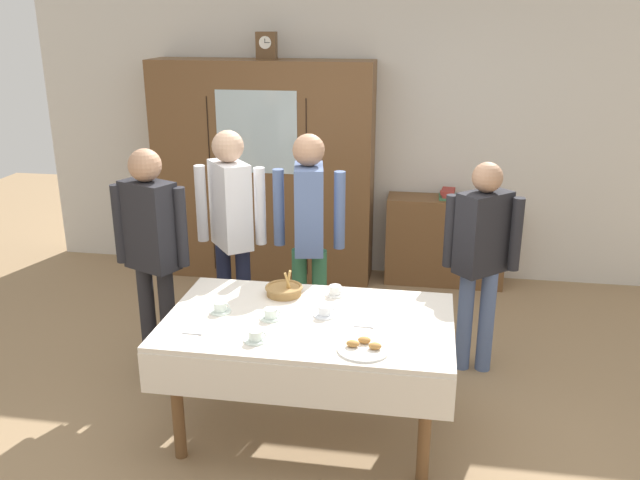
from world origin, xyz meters
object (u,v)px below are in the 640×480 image
object	(u,v)px
spoon_front_edge	(367,327)
wall_cabinet	(264,172)
tea_cup_far_right	(256,336)
bread_basket	(284,290)
mantel_clock	(267,46)
person_beside_shelf	(151,242)
bookshelf_low	(445,241)
spoon_far_right	(196,334)
dining_table	(308,337)
book_stack	(448,194)
person_by_cabinet	(231,220)
person_behind_table_left	(482,249)
tea_cup_mid_left	(325,312)
tea_cup_near_right	(335,291)
pastry_plate	(364,348)
person_behind_table_right	(309,225)
tea_cup_far_left	(271,314)
tea_cup_center	(220,308)

from	to	relation	value
spoon_front_edge	wall_cabinet	bearing A→B (deg)	115.52
tea_cup_far_right	bread_basket	size ratio (longest dim) A/B	0.54
mantel_clock	person_beside_shelf	world-z (taller)	mantel_clock
bookshelf_low	spoon_far_right	world-z (taller)	bookshelf_low
dining_table	book_stack	distance (m)	2.78
spoon_front_edge	person_by_cabinet	bearing A→B (deg)	136.59
bookshelf_low	person_by_cabinet	xyz separation A→B (m)	(-1.59, -1.63, 0.62)
mantel_clock	person_behind_table_left	xyz separation A→B (m)	(1.88, -1.59, -1.27)
tea_cup_mid_left	person_by_cabinet	xyz separation A→B (m)	(-0.84, 0.93, 0.24)
tea_cup_near_right	spoon_far_right	distance (m)	0.96
tea_cup_mid_left	spoon_front_edge	xyz separation A→B (m)	(0.26, -0.11, -0.02)
pastry_plate	spoon_front_edge	world-z (taller)	pastry_plate
spoon_front_edge	person_behind_table_right	bearing A→B (deg)	116.49
bookshelf_low	person_beside_shelf	bearing A→B (deg)	-134.30
tea_cup_mid_left	spoon_front_edge	world-z (taller)	tea_cup_mid_left
bookshelf_low	person_behind_table_left	bearing A→B (deg)	-83.10
bookshelf_low	tea_cup_far_left	xyz separation A→B (m)	(-1.05, -2.65, 0.38)
wall_cabinet	pastry_plate	world-z (taller)	wall_cabinet
tea_cup_near_right	tea_cup_far_left	bearing A→B (deg)	-128.58
tea_cup_center	spoon_front_edge	distance (m)	0.89
mantel_clock	person_behind_table_right	xyz separation A→B (m)	(0.66, -1.56, -1.16)
pastry_plate	tea_cup_center	bearing A→B (deg)	159.76
book_stack	tea_cup_far_right	bearing A→B (deg)	-110.07
tea_cup_far_left	person_behind_table_left	world-z (taller)	person_behind_table_left
tea_cup_far_right	spoon_far_right	distance (m)	0.35
mantel_clock	book_stack	world-z (taller)	mantel_clock
person_behind_table_right	person_by_cabinet	bearing A→B (deg)	-178.09
bread_basket	mantel_clock	bearing A→B (deg)	105.64
tea_cup_far_right	spoon_front_edge	distance (m)	0.64
tea_cup_center	bread_basket	distance (m)	0.45
tea_cup_mid_left	spoon_far_right	distance (m)	0.76
tea_cup_near_right	person_behind_table_right	distance (m)	0.73
person_behind_table_right	person_behind_table_left	size ratio (longest dim) A/B	1.10
tea_cup_far_left	person_beside_shelf	size ratio (longest dim) A/B	0.08
spoon_front_edge	tea_cup_far_left	bearing A→B (deg)	177.71
tea_cup_mid_left	person_behind_table_right	distance (m)	1.01
bookshelf_low	spoon_far_right	distance (m)	3.26
mantel_clock	spoon_far_right	world-z (taller)	mantel_clock
wall_cabinet	person_behind_table_right	xyz separation A→B (m)	(0.72, -1.56, -0.01)
wall_cabinet	person_by_cabinet	world-z (taller)	wall_cabinet
dining_table	person_beside_shelf	world-z (taller)	person_beside_shelf
mantel_clock	wall_cabinet	bearing A→B (deg)	179.33
tea_cup_mid_left	bread_basket	bearing A→B (deg)	138.51
wall_cabinet	tea_cup_far_right	distance (m)	2.97
tea_cup_center	person_behind_table_right	size ratio (longest dim) A/B	0.08
bread_basket	spoon_front_edge	world-z (taller)	bread_basket
person_behind_table_right	tea_cup_near_right	bearing A→B (deg)	-65.85
tea_cup_mid_left	tea_cup_far_right	size ratio (longest dim) A/B	1.00
person_beside_shelf	tea_cup_near_right	bearing A→B (deg)	-7.65
tea_cup_near_right	tea_cup_far_right	size ratio (longest dim) A/B	1.00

